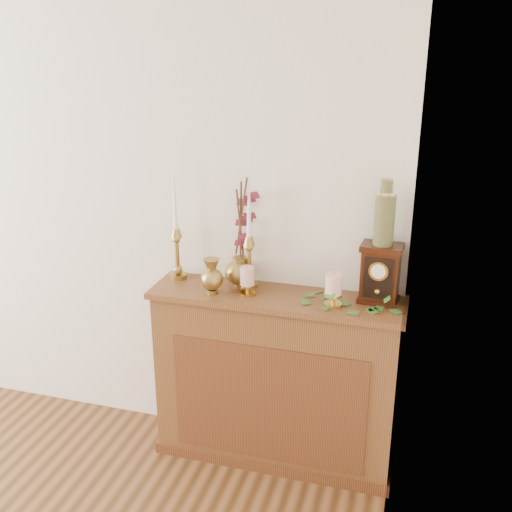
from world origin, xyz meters
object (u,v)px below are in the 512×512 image
(ginger_jar, at_px, (245,236))
(candlestick_left, at_px, (177,245))
(bud_vase, at_px, (212,277))
(mantel_clock, at_px, (380,274))
(ceramic_vase, at_px, (385,216))
(candlestick_center, at_px, (249,253))

(ginger_jar, bearing_deg, candlestick_left, -174.95)
(bud_vase, relative_size, mantel_clock, 0.63)
(candlestick_left, relative_size, ceramic_vase, 1.82)
(candlestick_left, height_order, ginger_jar, ginger_jar)
(candlestick_left, distance_m, mantel_clock, 1.02)
(candlestick_left, distance_m, ceramic_vase, 1.05)
(candlestick_left, bearing_deg, mantel_clock, -0.69)
(candlestick_center, distance_m, ceramic_vase, 0.68)
(bud_vase, xyz_separation_m, mantel_clock, (0.78, 0.13, 0.05))
(ginger_jar, height_order, ceramic_vase, ceramic_vase)
(ceramic_vase, bearing_deg, candlestick_left, 179.46)
(candlestick_center, bearing_deg, mantel_clock, -0.15)
(candlestick_center, xyz_separation_m, ginger_jar, (-0.04, 0.04, 0.08))
(bud_vase, relative_size, ginger_jar, 0.31)
(bud_vase, bearing_deg, ginger_jar, 56.59)
(ginger_jar, xyz_separation_m, mantel_clock, (0.67, -0.04, -0.11))
(ceramic_vase, bearing_deg, ginger_jar, 176.52)
(bud_vase, height_order, ginger_jar, ginger_jar)
(candlestick_left, height_order, candlestick_center, candlestick_left)
(candlestick_left, relative_size, ginger_jar, 0.97)
(candlestick_center, distance_m, ginger_jar, 0.09)
(ginger_jar, bearing_deg, mantel_clock, -3.70)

